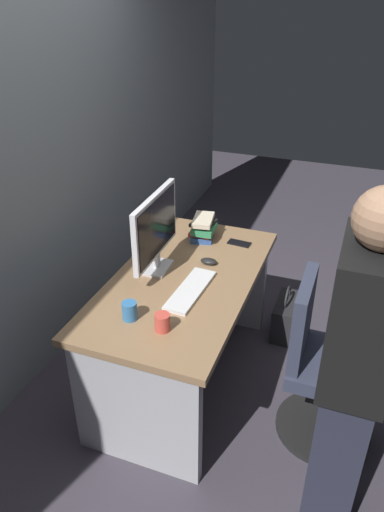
{
  "coord_description": "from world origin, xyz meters",
  "views": [
    {
      "loc": [
        -2.13,
        -0.85,
        2.2
      ],
      "look_at": [
        0.0,
        -0.05,
        0.89
      ],
      "focal_mm": 33.95,
      "sensor_mm": 36.0,
      "label": 1
    }
  ],
  "objects_px": {
    "desk": "(184,311)",
    "book_stack": "(203,228)",
    "office_chair": "(322,369)",
    "mouse": "(209,261)",
    "keyboard": "(191,290)",
    "cup_near_keyboard": "(162,322)",
    "handbag": "(285,316)",
    "cell_phone": "(239,243)",
    "monitor": "(156,229)",
    "person_at_desk": "(351,378)",
    "cup_by_monitor": "(130,311)"
  },
  "relations": [
    {
      "from": "keyboard",
      "to": "cup_near_keyboard",
      "type": "bearing_deg",
      "value": -178.87
    },
    {
      "from": "cup_near_keyboard",
      "to": "handbag",
      "type": "distance_m",
      "value": 1.38
    },
    {
      "from": "mouse",
      "to": "cup_near_keyboard",
      "type": "relative_size",
      "value": 1.13
    },
    {
      "from": "keyboard",
      "to": "book_stack",
      "type": "relative_size",
      "value": 1.9
    },
    {
      "from": "monitor",
      "to": "cell_phone",
      "type": "height_order",
      "value": "monitor"
    },
    {
      "from": "book_stack",
      "to": "handbag",
      "type": "bearing_deg",
      "value": -70.57
    },
    {
      "from": "mouse",
      "to": "handbag",
      "type": "height_order",
      "value": "mouse"
    },
    {
      "from": "person_at_desk",
      "to": "cup_near_keyboard",
      "type": "relative_size",
      "value": 18.54
    },
    {
      "from": "mouse",
      "to": "book_stack",
      "type": "distance_m",
      "value": 0.32
    },
    {
      "from": "desk",
      "to": "person_at_desk",
      "type": "height_order",
      "value": "person_at_desk"
    },
    {
      "from": "desk",
      "to": "person_at_desk",
      "type": "bearing_deg",
      "value": -122.34
    },
    {
      "from": "cup_by_monitor",
      "to": "book_stack",
      "type": "bearing_deg",
      "value": -3.42
    },
    {
      "from": "keyboard",
      "to": "book_stack",
      "type": "distance_m",
      "value": 0.62
    },
    {
      "from": "monitor",
      "to": "cup_near_keyboard",
      "type": "distance_m",
      "value": 0.6
    },
    {
      "from": "mouse",
      "to": "cell_phone",
      "type": "bearing_deg",
      "value": -18.36
    },
    {
      "from": "monitor",
      "to": "keyboard",
      "type": "height_order",
      "value": "monitor"
    },
    {
      "from": "desk",
      "to": "book_stack",
      "type": "distance_m",
      "value": 0.57
    },
    {
      "from": "keyboard",
      "to": "handbag",
      "type": "xyz_separation_m",
      "value": [
        0.79,
        -0.41,
        -0.62
      ]
    },
    {
      "from": "monitor",
      "to": "book_stack",
      "type": "relative_size",
      "value": 2.39
    },
    {
      "from": "mouse",
      "to": "monitor",
      "type": "bearing_deg",
      "value": 120.97
    },
    {
      "from": "mouse",
      "to": "cup_by_monitor",
      "type": "xyz_separation_m",
      "value": [
        -0.64,
        0.19,
        0.03
      ]
    },
    {
      "from": "office_chair",
      "to": "mouse",
      "type": "bearing_deg",
      "value": 67.45
    },
    {
      "from": "desk",
      "to": "monitor",
      "type": "distance_m",
      "value": 0.52
    },
    {
      "from": "cup_near_keyboard",
      "to": "mouse",
      "type": "bearing_deg",
      "value": -0.63
    },
    {
      "from": "monitor",
      "to": "handbag",
      "type": "height_order",
      "value": "monitor"
    },
    {
      "from": "cup_near_keyboard",
      "to": "book_stack",
      "type": "height_order",
      "value": "book_stack"
    },
    {
      "from": "handbag",
      "to": "book_stack",
      "type": "bearing_deg",
      "value": 109.43
    },
    {
      "from": "mouse",
      "to": "handbag",
      "type": "relative_size",
      "value": 0.26
    },
    {
      "from": "desk",
      "to": "keyboard",
      "type": "bearing_deg",
      "value": -143.96
    },
    {
      "from": "desk",
      "to": "keyboard",
      "type": "height_order",
      "value": "keyboard"
    },
    {
      "from": "keyboard",
      "to": "cup_by_monitor",
      "type": "distance_m",
      "value": 0.38
    },
    {
      "from": "person_at_desk",
      "to": "keyboard",
      "type": "relative_size",
      "value": 3.81
    },
    {
      "from": "office_chair",
      "to": "cup_near_keyboard",
      "type": "xyz_separation_m",
      "value": [
        -0.35,
        0.74,
        0.36
      ]
    },
    {
      "from": "monitor",
      "to": "person_at_desk",
      "type": "bearing_deg",
      "value": -119.47
    },
    {
      "from": "keyboard",
      "to": "cup_by_monitor",
      "type": "bearing_deg",
      "value": 151.9
    },
    {
      "from": "cell_phone",
      "to": "cup_by_monitor",
      "type": "bearing_deg",
      "value": 167.33
    },
    {
      "from": "monitor",
      "to": "handbag",
      "type": "distance_m",
      "value": 1.27
    },
    {
      "from": "keyboard",
      "to": "cup_near_keyboard",
      "type": "height_order",
      "value": "cup_near_keyboard"
    },
    {
      "from": "cell_phone",
      "to": "handbag",
      "type": "relative_size",
      "value": 0.38
    },
    {
      "from": "office_chair",
      "to": "keyboard",
      "type": "distance_m",
      "value": 0.8
    },
    {
      "from": "office_chair",
      "to": "cell_phone",
      "type": "xyz_separation_m",
      "value": [
        0.61,
        0.63,
        0.32
      ]
    },
    {
      "from": "person_at_desk",
      "to": "book_stack",
      "type": "distance_m",
      "value": 1.46
    },
    {
      "from": "book_stack",
      "to": "handbag",
      "type": "xyz_separation_m",
      "value": [
        0.2,
        -0.55,
        -0.68
      ]
    },
    {
      "from": "cup_near_keyboard",
      "to": "cell_phone",
      "type": "distance_m",
      "value": 0.97
    },
    {
      "from": "desk",
      "to": "monitor",
      "type": "height_order",
      "value": "monitor"
    },
    {
      "from": "office_chair",
      "to": "person_at_desk",
      "type": "bearing_deg",
      "value": -165.86
    },
    {
      "from": "cup_near_keyboard",
      "to": "office_chair",
      "type": "bearing_deg",
      "value": -64.44
    },
    {
      "from": "cup_near_keyboard",
      "to": "handbag",
      "type": "xyz_separation_m",
      "value": [
        1.14,
        -0.42,
        -0.65
      ]
    },
    {
      "from": "desk",
      "to": "cup_by_monitor",
      "type": "xyz_separation_m",
      "value": [
        -0.44,
        0.11,
        0.28
      ]
    },
    {
      "from": "cup_near_keyboard",
      "to": "cup_by_monitor",
      "type": "bearing_deg",
      "value": 82.76
    }
  ]
}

